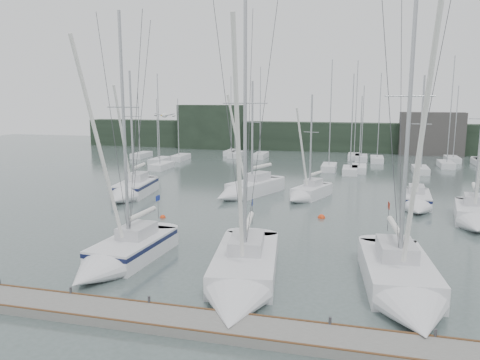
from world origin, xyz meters
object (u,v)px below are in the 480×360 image
sailboat_mid_c (305,194)px  sailboat_mid_e (475,217)px  sailboat_mid_d (417,202)px  sailboat_mid_a (130,191)px  buoy_c (163,218)px  sailboat_near_left (118,257)px  sailboat_near_right (405,289)px  sailboat_mid_b (244,190)px  sailboat_near_center (241,280)px  buoy_b (321,218)px

sailboat_mid_c → sailboat_mid_e: sailboat_mid_e is taller
sailboat_mid_d → sailboat_mid_e: 5.83m
sailboat_mid_a → buoy_c: bearing=-52.0°
sailboat_mid_a → sailboat_near_left: bearing=-70.9°
sailboat_near_right → sailboat_mid_a: 29.32m
sailboat_mid_c → buoy_c: (-10.22, -9.57, -0.52)m
sailboat_near_left → sailboat_near_right: 15.33m
sailboat_mid_b → sailboat_near_center: bearing=-53.9°
sailboat_mid_b → sailboat_mid_e: size_ratio=0.90×
sailboat_near_left → sailboat_mid_c: 21.93m
sailboat_mid_a → sailboat_mid_b: 10.92m
sailboat_mid_a → buoy_b: 18.59m
sailboat_near_right → sailboat_mid_c: size_ratio=1.56×
sailboat_near_center → sailboat_mid_a: size_ratio=1.23×
sailboat_mid_b → sailboat_mid_c: size_ratio=1.14×
sailboat_mid_c → buoy_c: 14.01m
sailboat_mid_e → sailboat_near_left: bearing=-137.5°
sailboat_mid_d → buoy_c: 21.63m
sailboat_near_left → sailboat_near_right: (15.32, -0.69, 0.02)m
sailboat_mid_d → sailboat_mid_b: bearing=179.7°
sailboat_mid_d → sailboat_mid_e: bearing=-48.2°
sailboat_mid_d → sailboat_near_center: bearing=-112.9°
sailboat_mid_a → buoy_c: sailboat_mid_a is taller
sailboat_near_left → sailboat_mid_b: 20.39m
sailboat_near_center → sailboat_mid_e: (13.92, 16.06, 0.04)m
sailboat_mid_d → sailboat_mid_e: sailboat_mid_e is taller
sailboat_mid_e → sailboat_near_center: bearing=-122.6°
sailboat_near_right → sailboat_mid_c: (-7.12, 21.03, -0.10)m
sailboat_near_right → buoy_c: bearing=140.9°
sailboat_mid_b → buoy_b: bearing=-16.5°
sailboat_mid_c → sailboat_near_right: bearing=-51.3°
sailboat_mid_c → sailboat_mid_b: bearing=-159.2°
sailboat_mid_a → sailboat_mid_e: size_ratio=0.97×
sailboat_mid_e → sailboat_near_right: bearing=-103.7°
sailboat_near_left → sailboat_mid_c: bearing=71.9°
sailboat_near_left → buoy_b: bearing=57.4°
sailboat_near_center → buoy_b: size_ratio=26.09×
sailboat_near_center → sailboat_mid_e: 21.26m
sailboat_near_center → sailboat_mid_a: 24.20m
sailboat_mid_e → sailboat_mid_d: bearing=136.5°
buoy_b → sailboat_near_right: bearing=-70.8°
sailboat_near_center → sailboat_mid_a: bearing=122.1°
sailboat_mid_d → buoy_b: 9.34m
sailboat_mid_c → buoy_b: sailboat_mid_c is taller
sailboat_near_left → buoy_c: bearing=104.5°
sailboat_mid_a → sailboat_mid_d: (25.98, 2.19, -0.11)m
sailboat_mid_a → buoy_c: (6.06, -6.20, -0.66)m
sailboat_mid_b → buoy_b: (7.91, -6.40, -0.60)m
buoy_b → sailboat_mid_e: bearing=3.7°
sailboat_near_right → buoy_c: size_ratio=34.94×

